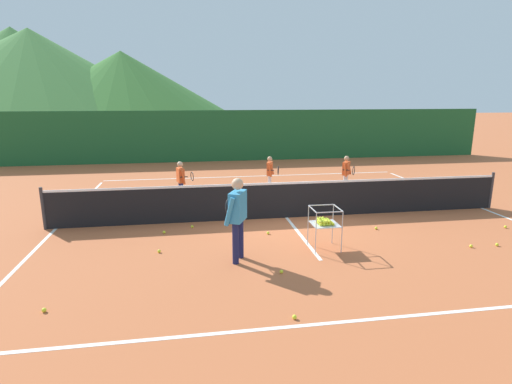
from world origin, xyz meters
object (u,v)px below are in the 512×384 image
(tennis_ball_9, at_px, (376,228))
(tennis_ball_11, at_px, (268,233))
(tennis_ball_4, at_px, (44,310))
(tennis_ball_6, at_px, (164,232))
(ball_cart, at_px, (324,222))
(student_2, at_px, (346,171))
(tennis_ball_1, at_px, (497,245))
(tennis_ball_5, at_px, (192,227))
(tennis_ball_10, at_px, (159,251))
(tennis_ball_2, at_px, (505,227))
(student_0, at_px, (181,178))
(instructor, at_px, (237,212))
(tennis_ball_7, at_px, (281,272))
(tennis_ball_8, at_px, (294,317))
(student_1, at_px, (270,171))
(tennis_ball_0, at_px, (471,246))
(tennis_net, at_px, (287,200))

(tennis_ball_9, bearing_deg, tennis_ball_11, 178.50)
(tennis_ball_4, height_order, tennis_ball_6, same)
(tennis_ball_11, bearing_deg, ball_cart, -47.68)
(student_2, bearing_deg, tennis_ball_1, -74.93)
(tennis_ball_5, distance_m, tennis_ball_10, 1.68)
(tennis_ball_2, bearing_deg, student_0, 154.14)
(instructor, relative_size, tennis_ball_5, 24.52)
(tennis_ball_4, bearing_deg, tennis_ball_1, 8.89)
(tennis_ball_2, bearing_deg, tennis_ball_1, -136.04)
(student_0, distance_m, tennis_ball_6, 3.01)
(tennis_ball_7, bearing_deg, tennis_ball_4, -168.70)
(tennis_ball_1, xyz_separation_m, tennis_ball_8, (-5.10, -2.17, 0.00))
(tennis_ball_4, xyz_separation_m, tennis_ball_5, (2.25, 3.69, 0.00))
(tennis_ball_4, bearing_deg, tennis_ball_9, 23.12)
(ball_cart, distance_m, tennis_ball_9, 2.05)
(student_0, bearing_deg, tennis_ball_9, -35.89)
(tennis_ball_10, bearing_deg, tennis_ball_4, -125.68)
(student_1, xyz_separation_m, tennis_ball_10, (-3.32, -4.89, -0.71))
(tennis_ball_2, bearing_deg, tennis_ball_7, -164.57)
(student_0, relative_size, tennis_ball_2, 18.53)
(tennis_ball_0, bearing_deg, student_1, 120.18)
(tennis_net, height_order, ball_cart, tennis_net)
(tennis_ball_1, xyz_separation_m, tennis_ball_5, (-6.54, 2.32, 0.00))
(ball_cart, height_order, tennis_ball_10, ball_cart)
(student_0, relative_size, tennis_ball_10, 18.53)
(student_1, height_order, tennis_ball_9, student_1)
(tennis_ball_5, relative_size, tennis_ball_7, 1.00)
(student_2, xyz_separation_m, tennis_ball_11, (-3.36, -3.70, -0.72))
(instructor, xyz_separation_m, tennis_ball_1, (5.66, -0.13, -0.97))
(tennis_net, xyz_separation_m, tennis_ball_6, (-3.17, -0.80, -0.47))
(tennis_ball_4, distance_m, tennis_ball_8, 3.77)
(tennis_ball_5, bearing_deg, ball_cart, -33.99)
(student_1, xyz_separation_m, tennis_ball_6, (-3.29, -3.68, -0.71))
(student_2, distance_m, tennis_ball_11, 5.05)
(instructor, bearing_deg, tennis_ball_4, -154.25)
(tennis_net, xyz_separation_m, tennis_ball_9, (1.94, -1.32, -0.47))
(student_0, relative_size, tennis_ball_6, 18.53)
(tennis_net, bearing_deg, tennis_ball_1, -34.78)
(tennis_ball_11, bearing_deg, tennis_ball_7, -94.37)
(tennis_ball_4, xyz_separation_m, tennis_ball_11, (4.01, 2.93, 0.00))
(student_2, distance_m, tennis_ball_2, 4.94)
(student_0, distance_m, tennis_ball_5, 2.70)
(tennis_ball_2, bearing_deg, tennis_ball_9, 172.51)
(student_0, bearing_deg, student_1, 15.06)
(tennis_net, height_order, tennis_ball_10, tennis_net)
(tennis_ball_7, xyz_separation_m, tennis_ball_10, (-2.29, 1.39, 0.00))
(tennis_net, distance_m, tennis_ball_10, 3.81)
(student_1, height_order, tennis_ball_11, student_1)
(tennis_net, bearing_deg, tennis_ball_6, -165.88)
(tennis_ball_5, bearing_deg, student_0, 96.26)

